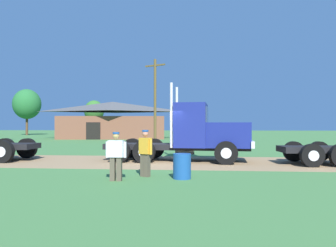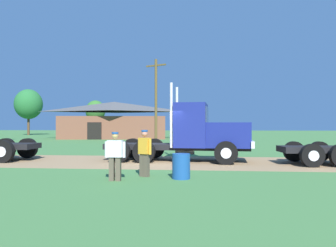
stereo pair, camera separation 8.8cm
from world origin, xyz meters
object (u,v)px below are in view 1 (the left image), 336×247
steel_barrel (182,166)px  utility_pole_far (155,99)px  truck_foreground_white (196,135)px  visitor_walking_mid (116,154)px  visitor_standing_near (145,152)px  shed_building (113,121)px

steel_barrel → utility_pole_far: (-3.63, 20.13, 3.93)m
truck_foreground_white → visitor_walking_mid: bearing=-113.0°
visitor_standing_near → shed_building: size_ratio=0.11×
truck_foreground_white → visitor_walking_mid: size_ratio=4.74×
utility_pole_far → shed_building: bearing=121.1°
visitor_standing_near → shed_building: 33.73m
truck_foreground_white → steel_barrel: bearing=-94.6°
steel_barrel → shed_building: (-11.14, 32.58, 2.03)m
truck_foreground_white → utility_pole_far: 15.56m
visitor_walking_mid → shed_building: bearing=105.2°
shed_building → utility_pole_far: bearing=-58.9°
truck_foreground_white → utility_pole_far: utility_pole_far is taller
visitor_standing_near → visitor_walking_mid: size_ratio=1.03×
visitor_walking_mid → steel_barrel: bearing=16.3°
visitor_walking_mid → steel_barrel: (2.12, 0.62, -0.45)m
truck_foreground_white → visitor_walking_mid: (-2.56, -6.04, -0.47)m
truck_foreground_white → visitor_standing_near: bearing=-109.1°
visitor_standing_near → steel_barrel: (1.32, -0.35, -0.46)m
visitor_walking_mid → utility_pole_far: (-1.50, 20.75, 3.49)m
shed_building → truck_foreground_white: bearing=-66.9°
visitor_standing_near → visitor_walking_mid: visitor_standing_near is taller
visitor_standing_near → steel_barrel: visitor_standing_near is taller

